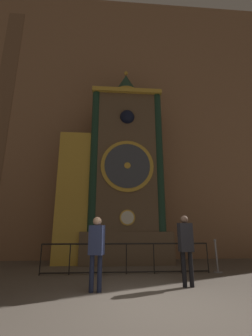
# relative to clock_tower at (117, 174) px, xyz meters

# --- Properties ---
(ground_plane) EXTENTS (28.00, 28.00, 0.00)m
(ground_plane) POSITION_rel_clock_tower_xyz_m (0.62, -5.35, -3.78)
(ground_plane) COLOR brown
(cathedral_back_wall) EXTENTS (24.00, 0.32, 15.24)m
(cathedral_back_wall) POSITION_rel_clock_tower_xyz_m (0.53, 1.19, 3.83)
(cathedral_back_wall) COLOR #936B4C
(cathedral_back_wall) RESTS_ON ground_plane
(clock_tower) EXTENTS (4.82, 1.79, 9.27)m
(clock_tower) POSITION_rel_clock_tower_xyz_m (0.00, 0.00, 0.00)
(clock_tower) COLOR brown
(clock_tower) RESTS_ON ground_plane
(railing_fence) EXTENTS (5.39, 0.05, 0.93)m
(railing_fence) POSITION_rel_clock_tower_xyz_m (0.26, -2.26, -3.25)
(railing_fence) COLOR black
(railing_fence) RESTS_ON ground_plane
(visitor_near) EXTENTS (0.39, 0.31, 1.67)m
(visitor_near) POSITION_rel_clock_tower_xyz_m (-0.61, -4.27, -2.78)
(visitor_near) COLOR #1B213A
(visitor_near) RESTS_ON ground_plane
(visitor_far) EXTENTS (0.36, 0.25, 1.72)m
(visitor_far) POSITION_rel_clock_tower_xyz_m (1.65, -3.99, -2.75)
(visitor_far) COLOR black
(visitor_far) RESTS_ON ground_plane
(stanchion_post) EXTENTS (0.28, 0.28, 1.04)m
(stanchion_post) POSITION_rel_clock_tower_xyz_m (3.27, -2.20, -3.44)
(stanchion_post) COLOR gray
(stanchion_post) RESTS_ON ground_plane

